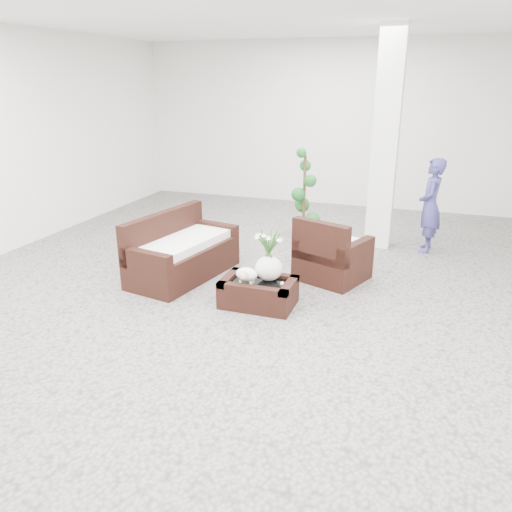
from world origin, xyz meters
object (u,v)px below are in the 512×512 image
(coffee_table, at_px, (258,293))
(loveseat, at_px, (183,246))
(armchair, at_px, (333,248))
(topiary, at_px, (304,194))

(coffee_table, distance_m, loveseat, 1.48)
(armchair, bearing_deg, loveseat, 37.55)
(loveseat, distance_m, topiary, 2.72)
(armchair, distance_m, topiary, 2.07)
(topiary, bearing_deg, coffee_table, -86.52)
(loveseat, height_order, topiary, topiary)
(armchair, relative_size, topiary, 0.59)
(coffee_table, bearing_deg, topiary, 93.48)
(loveseat, bearing_deg, coffee_table, -102.53)
(armchair, bearing_deg, topiary, -43.37)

